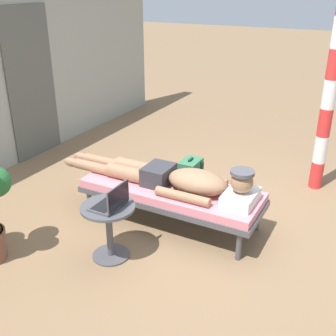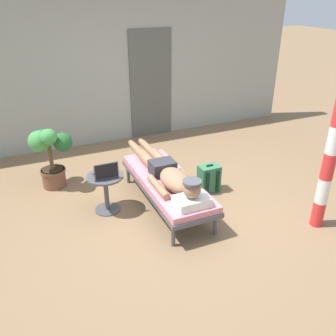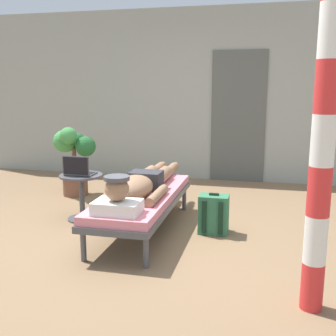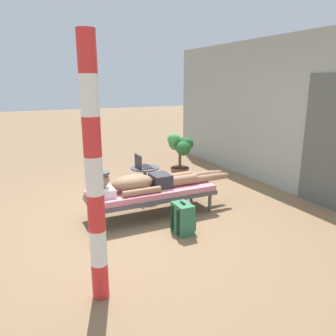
{
  "view_description": "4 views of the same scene",
  "coord_description": "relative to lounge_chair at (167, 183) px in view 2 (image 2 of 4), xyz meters",
  "views": [
    {
      "loc": [
        -3.37,
        -1.54,
        2.3
      ],
      "look_at": [
        -0.05,
        0.22,
        0.61
      ],
      "focal_mm": 44.4,
      "sensor_mm": 36.0,
      "label": 1
    },
    {
      "loc": [
        -1.74,
        -3.7,
        2.7
      ],
      "look_at": [
        0.04,
        0.37,
        0.47
      ],
      "focal_mm": 38.61,
      "sensor_mm": 36.0,
      "label": 2
    },
    {
      "loc": [
        1.13,
        -3.67,
        1.48
      ],
      "look_at": [
        0.19,
        0.28,
        0.67
      ],
      "focal_mm": 43.19,
      "sensor_mm": 36.0,
      "label": 3
    },
    {
      "loc": [
        4.14,
        -1.6,
        1.92
      ],
      "look_at": [
        -0.09,
        0.46,
        0.68
      ],
      "focal_mm": 35.25,
      "sensor_mm": 36.0,
      "label": 4
    }
  ],
  "objects": [
    {
      "name": "laptop",
      "position": [
        -0.78,
        0.16,
        0.24
      ],
      "size": [
        0.31,
        0.24,
        0.23
      ],
      "color": "#4C4C51",
      "rests_on": "side_table"
    },
    {
      "name": "potted_plant",
      "position": [
        -1.34,
        1.17,
        0.21
      ],
      "size": [
        0.61,
        0.57,
        0.96
      ],
      "color": "brown",
      "rests_on": "ground"
    },
    {
      "name": "porch_post",
      "position": [
        1.55,
        -1.18,
        0.81
      ],
      "size": [
        0.15,
        0.15,
        2.31
      ],
      "color": "red",
      "rests_on": "ground"
    },
    {
      "name": "ground_plane",
      "position": [
        0.06,
        -0.18,
        -0.35
      ],
      "size": [
        40.0,
        40.0,
        0.0
      ],
      "primitive_type": "plane",
      "color": "#846647"
    },
    {
      "name": "side_table",
      "position": [
        -0.78,
        0.21,
        0.01
      ],
      "size": [
        0.48,
        0.48,
        0.52
      ],
      "color": "#4C4C51",
      "rests_on": "ground"
    },
    {
      "name": "house_wall_back",
      "position": [
        0.0,
        2.69,
        1.0
      ],
      "size": [
        7.6,
        0.2,
        2.7
      ],
      "primitive_type": "cube",
      "color": "#999E93",
      "rests_on": "ground"
    },
    {
      "name": "person_reclining",
      "position": [
        -0.0,
        -0.06,
        0.17
      ],
      "size": [
        0.53,
        2.17,
        0.33
      ],
      "color": "white",
      "rests_on": "lounge_chair"
    },
    {
      "name": "house_door_panel",
      "position": [
        0.79,
        2.58,
        0.67
      ],
      "size": [
        0.84,
        0.03,
        2.04
      ],
      "primitive_type": "cube",
      "color": "#545651",
      "rests_on": "ground"
    },
    {
      "name": "lounge_chair",
      "position": [
        0.0,
        0.0,
        0.0
      ],
      "size": [
        0.66,
        1.86,
        0.42
      ],
      "color": "#4C4C51",
      "rests_on": "ground"
    },
    {
      "name": "backpack",
      "position": [
        0.73,
        0.13,
        -0.15
      ],
      "size": [
        0.3,
        0.26,
        0.42
      ],
      "color": "#33724C",
      "rests_on": "ground"
    }
  ]
}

